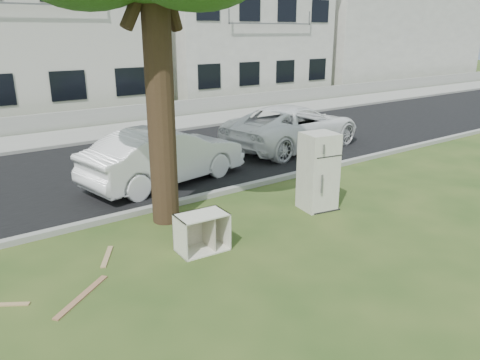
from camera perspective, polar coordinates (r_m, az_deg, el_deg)
ground at (r=8.60m, az=-0.89°, el=-8.04°), size 120.00×120.00×0.00m
road at (r=13.62m, az=-15.76°, el=1.14°), size 120.00×7.00×0.01m
kerb_near at (r=10.53m, az=-8.69°, el=-3.28°), size 120.00×0.18×0.12m
kerb_far at (r=16.90m, az=-20.16°, el=3.85°), size 120.00×0.18×0.12m
sidewalk at (r=18.27m, az=-21.50°, el=4.69°), size 120.00×2.80×0.01m
low_wall at (r=19.73m, az=-22.89°, el=6.44°), size 120.00×0.15×0.70m
townhouse_center at (r=24.23m, az=-26.88°, el=15.88°), size 11.22×8.16×7.44m
townhouse_right at (r=28.97m, az=-1.84°, el=17.09°), size 10.20×8.16×6.84m
filler_right at (r=39.00m, az=15.61°, el=16.31°), size 16.00×9.00×6.40m
fridge at (r=10.22m, az=9.51°, el=1.03°), size 0.80×0.76×1.69m
cabinet at (r=8.33m, az=-4.66°, el=-6.38°), size 0.92×0.61×0.69m
plank_a at (r=7.46m, az=-18.72°, el=-13.28°), size 1.04×0.82×0.02m
plank_b at (r=7.71m, az=-27.21°, el=-13.36°), size 0.73×0.52×0.02m
plank_c at (r=8.52m, az=-15.91°, el=-8.96°), size 0.48×0.73×0.02m
car_center at (r=12.02m, az=-9.15°, el=2.92°), size 4.52×2.24×1.43m
car_right at (r=15.71m, az=6.54°, el=6.50°), size 5.40×3.04×1.42m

